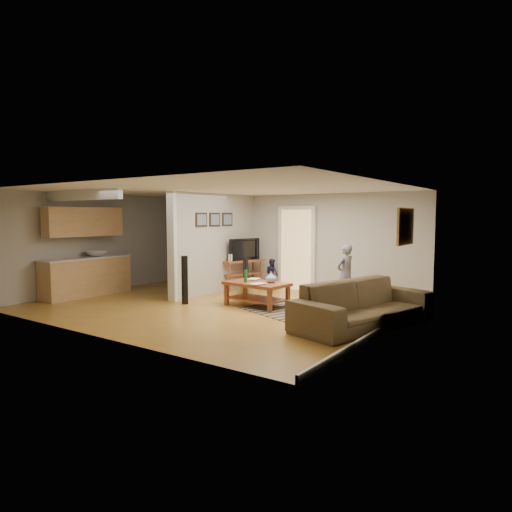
# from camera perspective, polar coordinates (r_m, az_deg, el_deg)

# --- Properties ---
(ground) EXTENTS (7.50, 7.50, 0.00)m
(ground) POSITION_cam_1_polar(r_m,az_deg,el_deg) (9.92, -5.01, -6.28)
(ground) COLOR olive
(ground) RESTS_ON ground
(room_shell) EXTENTS (7.54, 6.02, 2.52)m
(room_shell) POSITION_cam_1_polar(r_m,az_deg,el_deg) (10.77, -7.96, 2.40)
(room_shell) COLOR #BAB8B2
(room_shell) RESTS_ON ground
(area_rug) EXTENTS (3.55, 3.07, 0.01)m
(area_rug) POSITION_cam_1_polar(r_m,az_deg,el_deg) (9.27, 8.26, -7.08)
(area_rug) COLOR black
(area_rug) RESTS_ON ground
(sofa) EXTENTS (1.81, 2.95, 0.80)m
(sofa) POSITION_cam_1_polar(r_m,az_deg,el_deg) (8.31, 13.23, -8.64)
(sofa) COLOR #453B22
(sofa) RESTS_ON ground
(coffee_table) EXTENTS (1.41, 0.89, 0.80)m
(coffee_table) POSITION_cam_1_polar(r_m,az_deg,el_deg) (9.79, 0.22, -3.96)
(coffee_table) COLOR brown
(coffee_table) RESTS_ON ground
(tv_console) EXTENTS (0.74, 1.31, 1.06)m
(tv_console) POSITION_cam_1_polar(r_m,az_deg,el_deg) (12.09, -1.78, -0.82)
(tv_console) COLOR brown
(tv_console) RESTS_ON ground
(speaker_left) EXTENTS (0.14, 0.14, 1.07)m
(speaker_left) POSITION_cam_1_polar(r_m,az_deg,el_deg) (10.17, -8.91, -2.98)
(speaker_left) COLOR black
(speaker_left) RESTS_ON ground
(speaker_right) EXTENTS (0.10, 0.10, 0.92)m
(speaker_right) POSITION_cam_1_polar(r_m,az_deg,el_deg) (11.08, -1.30, -2.65)
(speaker_right) COLOR black
(speaker_right) RESTS_ON ground
(toy_basket) EXTENTS (0.48, 0.48, 0.43)m
(toy_basket) POSITION_cam_1_polar(r_m,az_deg,el_deg) (10.83, -1.17, -4.34)
(toy_basket) COLOR olive
(toy_basket) RESTS_ON ground
(child) EXTENTS (0.44, 0.55, 1.32)m
(child) POSITION_cam_1_polar(r_m,az_deg,el_deg) (10.46, 11.03, -5.77)
(child) COLOR slate
(child) RESTS_ON ground
(toddler) EXTENTS (0.47, 0.42, 0.81)m
(toddler) POSITION_cam_1_polar(r_m,az_deg,el_deg) (12.25, 2.00, -4.09)
(toddler) COLOR #1E1E3F
(toddler) RESTS_ON ground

